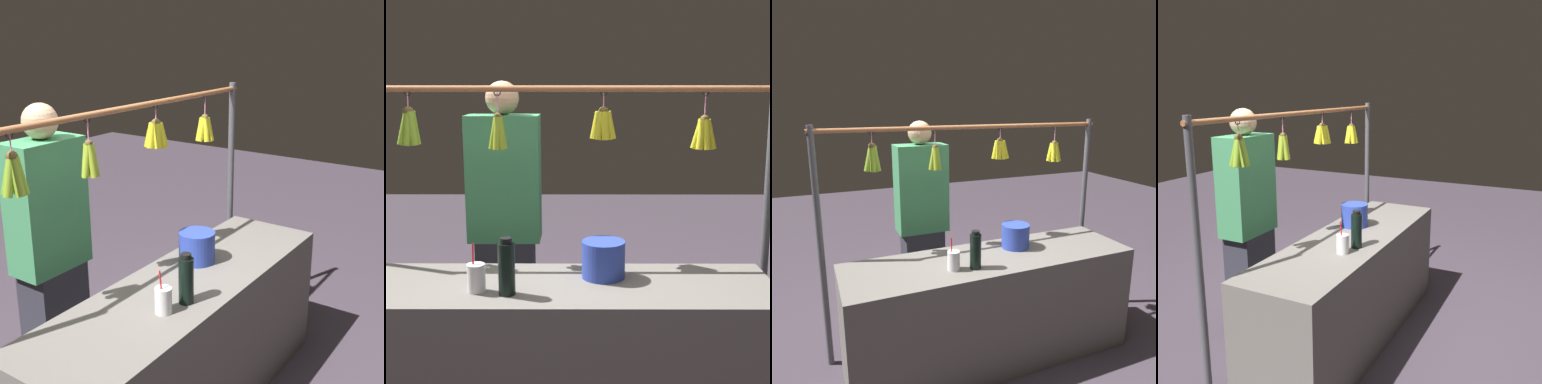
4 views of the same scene
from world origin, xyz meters
TOP-DOWN VIEW (x-y plane):
  - ground_plane at (0.00, 0.00)m, footprint 12.00×12.00m
  - market_counter at (0.00, 0.00)m, footprint 2.07×0.59m
  - display_rack at (-0.01, -0.38)m, footprint 2.27×0.14m
  - water_bottle at (0.18, 0.13)m, footprint 0.07×0.07m
  - blue_bucket at (-0.25, -0.09)m, footprint 0.21×0.21m
  - drink_cup at (0.32, 0.10)m, footprint 0.08×0.08m
  - vendor_person at (0.30, -0.69)m, footprint 0.41×0.22m

SIDE VIEW (x-z plane):
  - ground_plane at x=0.00m, z-range 0.00..0.00m
  - market_counter at x=0.00m, z-range 0.00..0.80m
  - vendor_person at x=0.30m, z-range -0.01..1.71m
  - drink_cup at x=0.32m, z-range 0.75..0.98m
  - blue_bucket at x=-0.25m, z-range 0.80..0.98m
  - water_bottle at x=0.18m, z-range 0.79..1.05m
  - display_rack at x=-0.01m, z-range 0.37..2.09m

